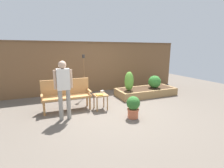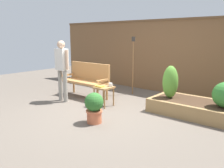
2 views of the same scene
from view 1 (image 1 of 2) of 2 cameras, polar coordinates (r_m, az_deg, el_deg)
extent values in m
plane|color=#60564C|center=(5.03, 1.65, -9.37)|extent=(14.00, 14.00, 0.00)
cube|color=brown|center=(7.18, -6.84, 5.66)|extent=(8.40, 0.10, 2.10)
cube|color=brown|center=(7.14, -7.06, 14.31)|extent=(8.40, 0.14, 0.06)
cylinder|color=#B77F47|center=(5.46, -8.74, -5.54)|extent=(0.06, 0.06, 0.40)
cylinder|color=#B77F47|center=(5.13, -7.77, -6.68)|extent=(0.06, 0.06, 0.40)
cylinder|color=#B77F47|center=(5.33, -22.76, -6.82)|extent=(0.06, 0.06, 0.40)
cylinder|color=#B77F47|center=(4.98, -22.74, -8.09)|extent=(0.06, 0.06, 0.40)
cube|color=#B77F47|center=(5.11, -15.55, -4.37)|extent=(1.44, 0.48, 0.06)
cube|color=#B77F47|center=(5.25, -16.00, -0.93)|extent=(1.44, 0.06, 0.48)
cube|color=#B77F47|center=(5.05, -23.42, -3.60)|extent=(0.06, 0.48, 0.04)
cube|color=#B77F47|center=(5.20, -8.07, -2.29)|extent=(0.06, 0.48, 0.04)
cylinder|color=#9E7042|center=(5.30, -2.90, -5.72)|extent=(0.04, 0.04, 0.44)
cylinder|color=#9E7042|center=(5.01, -1.62, -6.78)|extent=(0.04, 0.04, 0.44)
cylinder|color=#9E7042|center=(5.21, -6.34, -6.11)|extent=(0.04, 0.04, 0.44)
cylinder|color=#9E7042|center=(4.91, -5.25, -7.23)|extent=(0.04, 0.04, 0.44)
cube|color=#9E7042|center=(5.03, -4.07, -3.85)|extent=(0.40, 0.40, 0.04)
cylinder|color=silver|center=(5.16, -3.55, -2.72)|extent=(0.09, 0.09, 0.08)
torus|color=silver|center=(5.18, -3.00, -2.66)|extent=(0.06, 0.01, 0.06)
cube|color=gold|center=(4.93, -4.38, -3.77)|extent=(0.20, 0.16, 0.03)
cylinder|color=#C66642|center=(4.55, 7.36, -10.34)|extent=(0.29, 0.29, 0.22)
cylinder|color=#C66642|center=(4.50, 7.40, -8.84)|extent=(0.32, 0.32, 0.04)
sphere|color=#2D6628|center=(4.44, 7.47, -6.62)|extent=(0.37, 0.37, 0.37)
cube|color=#997547|center=(6.40, 14.04, -3.61)|extent=(2.40, 0.09, 0.30)
cube|color=#997547|center=(7.12, 9.71, -1.83)|extent=(2.40, 0.09, 0.30)
cube|color=#997547|center=(6.20, 2.85, -3.77)|extent=(0.09, 0.82, 0.30)
cube|color=#997547|center=(7.45, 19.14, -1.71)|extent=(0.09, 0.82, 0.30)
cube|color=#422D1E|center=(6.76, 11.76, -2.67)|extent=(2.22, 0.82, 0.30)
cylinder|color=brown|center=(6.22, 5.94, -2.04)|extent=(0.04, 0.04, 0.06)
ellipsoid|color=#569333|center=(6.15, 6.01, 0.97)|extent=(0.34, 0.34, 0.73)
cylinder|color=brown|center=(6.84, 14.60, -1.08)|extent=(0.04, 0.04, 0.06)
sphere|color=#33752D|center=(6.80, 14.70, 0.75)|extent=(0.51, 0.51, 0.51)
cylinder|color=brown|center=(6.28, -9.72, 2.01)|extent=(0.03, 0.03, 1.52)
cylinder|color=#332D28|center=(6.19, -9.99, 9.56)|extent=(0.10, 0.10, 0.13)
cylinder|color=gray|center=(4.51, -14.97, -6.81)|extent=(0.11, 0.11, 0.82)
cylinder|color=gray|center=(4.49, -17.52, -7.04)|extent=(0.11, 0.11, 0.82)
cube|color=silver|center=(4.33, -16.77, 1.62)|extent=(0.32, 0.20, 0.54)
cylinder|color=tan|center=(4.36, -14.15, 1.82)|extent=(0.07, 0.07, 0.49)
cylinder|color=tan|center=(4.32, -19.40, 1.41)|extent=(0.07, 0.07, 0.49)
sphere|color=tan|center=(4.28, -17.07, 6.49)|extent=(0.20, 0.20, 0.20)
camera|label=2|loc=(5.23, 62.33, 3.85)|focal=37.83mm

